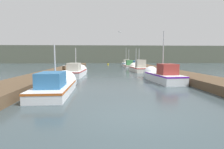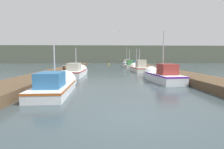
{
  "view_description": "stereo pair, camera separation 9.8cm",
  "coord_description": "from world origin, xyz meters",
  "px_view_note": "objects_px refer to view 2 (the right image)",
  "views": [
    {
      "loc": [
        -1.12,
        -5.81,
        2.12
      ],
      "look_at": [
        -0.29,
        10.37,
        0.43
      ],
      "focal_mm": 28.0,
      "sensor_mm": 36.0,
      "label": 1
    },
    {
      "loc": [
        -1.02,
        -5.81,
        2.12
      ],
      "look_at": [
        -0.29,
        10.37,
        0.43
      ],
      "focal_mm": 28.0,
      "sensor_mm": 36.0,
      "label": 2
    }
  ],
  "objects_px": {
    "mooring_piling_1": "(64,71)",
    "mooring_piling_3": "(135,64)",
    "fishing_boat_5": "(129,65)",
    "fishing_boat_6": "(127,64)",
    "fishing_boat_0": "(57,85)",
    "mooring_piling_0": "(70,69)",
    "seagull_lead": "(120,32)",
    "channel_buoy": "(109,64)",
    "fishing_boat_3": "(139,68)",
    "fishing_boat_4": "(136,67)",
    "fishing_boat_1": "(162,76)",
    "fishing_boat_2": "(77,72)",
    "mooring_piling_2": "(130,63)"
  },
  "relations": [
    {
      "from": "fishing_boat_3",
      "to": "seagull_lead",
      "type": "bearing_deg",
      "value": 123.74
    },
    {
      "from": "seagull_lead",
      "to": "mooring_piling_2",
      "type": "bearing_deg",
      "value": 45.04
    },
    {
      "from": "fishing_boat_2",
      "to": "mooring_piling_2",
      "type": "relative_size",
      "value": 5.99
    },
    {
      "from": "fishing_boat_2",
      "to": "mooring_piling_2",
      "type": "height_order",
      "value": "fishing_boat_2"
    },
    {
      "from": "fishing_boat_3",
      "to": "fishing_boat_4",
      "type": "distance_m",
      "value": 4.7
    },
    {
      "from": "fishing_boat_3",
      "to": "mooring_piling_1",
      "type": "xyz_separation_m",
      "value": [
        -9.02,
        -5.98,
        0.12
      ]
    },
    {
      "from": "fishing_boat_6",
      "to": "mooring_piling_2",
      "type": "height_order",
      "value": "fishing_boat_6"
    },
    {
      "from": "mooring_piling_3",
      "to": "seagull_lead",
      "type": "bearing_deg",
      "value": -117.19
    },
    {
      "from": "fishing_boat_4",
      "to": "fishing_boat_6",
      "type": "height_order",
      "value": "fishing_boat_6"
    },
    {
      "from": "fishing_boat_0",
      "to": "fishing_boat_3",
      "type": "relative_size",
      "value": 1.07
    },
    {
      "from": "fishing_boat_4",
      "to": "mooring_piling_3",
      "type": "relative_size",
      "value": 4.69
    },
    {
      "from": "fishing_boat_2",
      "to": "fishing_boat_6",
      "type": "height_order",
      "value": "fishing_boat_6"
    },
    {
      "from": "fishing_boat_3",
      "to": "fishing_boat_0",
      "type": "bearing_deg",
      "value": -122.93
    },
    {
      "from": "mooring_piling_0",
      "to": "mooring_piling_3",
      "type": "relative_size",
      "value": 1.11
    },
    {
      "from": "mooring_piling_1",
      "to": "mooring_piling_3",
      "type": "relative_size",
      "value": 0.97
    },
    {
      "from": "fishing_boat_3",
      "to": "channel_buoy",
      "type": "distance_m",
      "value": 19.68
    },
    {
      "from": "fishing_boat_1",
      "to": "seagull_lead",
      "type": "distance_m",
      "value": 14.03
    },
    {
      "from": "fishing_boat_0",
      "to": "mooring_piling_1",
      "type": "xyz_separation_m",
      "value": [
        -1.32,
        7.87,
        0.19
      ]
    },
    {
      "from": "fishing_boat_5",
      "to": "fishing_boat_1",
      "type": "bearing_deg",
      "value": -89.85
    },
    {
      "from": "fishing_boat_2",
      "to": "fishing_boat_3",
      "type": "bearing_deg",
      "value": 35.9
    },
    {
      "from": "fishing_boat_0",
      "to": "fishing_boat_1",
      "type": "xyz_separation_m",
      "value": [
        7.72,
        4.09,
        0.09
      ]
    },
    {
      "from": "fishing_boat_4",
      "to": "fishing_boat_6",
      "type": "bearing_deg",
      "value": 96.48
    },
    {
      "from": "fishing_boat_5",
      "to": "mooring_piling_0",
      "type": "xyz_separation_m",
      "value": [
        -8.86,
        -13.16,
        0.28
      ]
    },
    {
      "from": "fishing_boat_1",
      "to": "fishing_boat_6",
      "type": "relative_size",
      "value": 1.14
    },
    {
      "from": "fishing_boat_2",
      "to": "fishing_boat_6",
      "type": "distance_m",
      "value": 20.61
    },
    {
      "from": "fishing_boat_5",
      "to": "mooring_piling_0",
      "type": "bearing_deg",
      "value": -123.97
    },
    {
      "from": "fishing_boat_5",
      "to": "mooring_piling_3",
      "type": "distance_m",
      "value": 1.3
    },
    {
      "from": "channel_buoy",
      "to": "seagull_lead",
      "type": "height_order",
      "value": "seagull_lead"
    },
    {
      "from": "fishing_boat_0",
      "to": "mooring_piling_2",
      "type": "bearing_deg",
      "value": 72.69
    },
    {
      "from": "fishing_boat_3",
      "to": "mooring_piling_2",
      "type": "distance_m",
      "value": 18.28
    },
    {
      "from": "fishing_boat_5",
      "to": "fishing_boat_6",
      "type": "xyz_separation_m",
      "value": [
        0.11,
        4.44,
        0.11
      ]
    },
    {
      "from": "fishing_boat_3",
      "to": "mooring_piling_1",
      "type": "height_order",
      "value": "fishing_boat_3"
    },
    {
      "from": "fishing_boat_0",
      "to": "fishing_boat_4",
      "type": "distance_m",
      "value": 20.25
    },
    {
      "from": "fishing_boat_6",
      "to": "mooring_piling_0",
      "type": "relative_size",
      "value": 3.5
    },
    {
      "from": "fishing_boat_6",
      "to": "mooring_piling_2",
      "type": "bearing_deg",
      "value": 74.43
    },
    {
      "from": "fishing_boat_0",
      "to": "channel_buoy",
      "type": "relative_size",
      "value": 5.58
    },
    {
      "from": "channel_buoy",
      "to": "fishing_boat_4",
      "type": "bearing_deg",
      "value": -73.95
    },
    {
      "from": "fishing_boat_1",
      "to": "fishing_boat_6",
      "type": "distance_m",
      "value": 23.63
    },
    {
      "from": "fishing_boat_0",
      "to": "channel_buoy",
      "type": "bearing_deg",
      "value": 81.7
    },
    {
      "from": "fishing_boat_3",
      "to": "mooring_piling_2",
      "type": "height_order",
      "value": "fishing_boat_3"
    },
    {
      "from": "seagull_lead",
      "to": "fishing_boat_5",
      "type": "bearing_deg",
      "value": 39.3
    },
    {
      "from": "fishing_boat_6",
      "to": "channel_buoy",
      "type": "xyz_separation_m",
      "value": [
        -3.78,
        5.45,
        -0.36
      ]
    },
    {
      "from": "fishing_boat_0",
      "to": "fishing_boat_4",
      "type": "height_order",
      "value": "fishing_boat_4"
    },
    {
      "from": "fishing_boat_2",
      "to": "fishing_boat_5",
      "type": "bearing_deg",
      "value": 64.41
    },
    {
      "from": "mooring_piling_0",
      "to": "channel_buoy",
      "type": "relative_size",
      "value": 1.36
    },
    {
      "from": "fishing_boat_5",
      "to": "fishing_boat_6",
      "type": "height_order",
      "value": "fishing_boat_6"
    },
    {
      "from": "mooring_piling_0",
      "to": "mooring_piling_3",
      "type": "height_order",
      "value": "mooring_piling_0"
    },
    {
      "from": "fishing_boat_5",
      "to": "seagull_lead",
      "type": "height_order",
      "value": "seagull_lead"
    },
    {
      "from": "fishing_boat_3",
      "to": "mooring_piling_1",
      "type": "bearing_deg",
      "value": -150.32
    },
    {
      "from": "fishing_boat_0",
      "to": "mooring_piling_0",
      "type": "distance_m",
      "value": 10.19
    }
  ]
}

